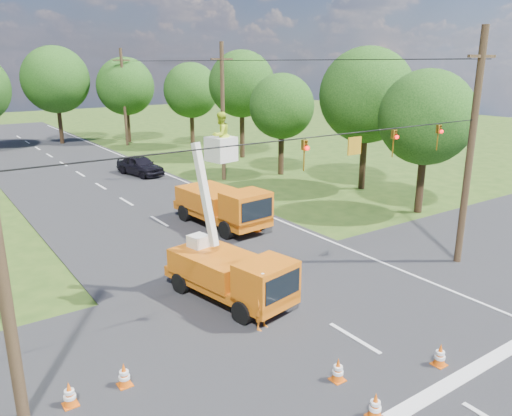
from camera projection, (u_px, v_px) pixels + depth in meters
ground at (126, 202)px, 31.79m from camera, size 140.00×140.00×0.00m
road_main at (126, 202)px, 31.79m from camera, size 12.00×100.00×0.06m
road_cross at (313, 315)px, 17.62m from camera, size 56.00×10.00×0.07m
stop_bar at (440, 391)px, 13.52m from camera, size 9.00×0.45×0.02m
edge_line at (203, 190)px, 34.86m from camera, size 0.12×90.00×0.02m
bucket_truck at (231, 263)px, 18.29m from camera, size 2.95×5.63×6.94m
second_truck at (223, 205)px, 26.74m from camera, size 2.89×6.32×2.30m
ground_worker at (263, 304)px, 16.40m from camera, size 0.79×0.65×1.87m
distant_car at (140, 165)px, 39.25m from camera, size 2.76×4.84×1.55m
traffic_cone_0 at (375, 406)px, 12.39m from camera, size 0.38×0.38×0.71m
traffic_cone_1 at (440, 355)px, 14.54m from camera, size 0.38×0.38×0.71m
traffic_cone_2 at (271, 258)px, 21.75m from camera, size 0.38×0.38×0.71m
traffic_cone_3 at (257, 225)px, 26.10m from camera, size 0.38×0.38×0.71m
traffic_cone_4 at (124, 375)px, 13.61m from camera, size 0.38×0.38×0.71m
traffic_cone_5 at (69, 394)px, 12.82m from camera, size 0.38×0.38×0.71m
traffic_cone_7 at (215, 195)px, 32.06m from camera, size 0.38×0.38×0.71m
traffic_cone_8 at (338, 370)px, 13.83m from camera, size 0.38×0.38×0.71m
pole_right_near at (471, 148)px, 20.85m from camera, size 1.80×0.30×10.00m
pole_right_mid at (223, 111)px, 36.60m from camera, size 1.80×0.30×10.00m
pole_right_far at (124, 97)px, 52.34m from camera, size 1.80×0.30×10.00m
signal_span at (368, 143)px, 17.18m from camera, size 18.00×0.29×1.07m
tree_right_a at (427, 118)px, 28.19m from camera, size 5.40×5.40×8.28m
tree_right_b at (367, 95)px, 33.50m from camera, size 6.40×6.40×9.65m
tree_right_c at (282, 106)px, 38.33m from camera, size 5.00×5.00×7.83m
tree_right_d at (242, 84)px, 45.13m from camera, size 6.00×6.00×9.70m
tree_right_e at (191, 90)px, 51.12m from camera, size 5.60×5.60×8.63m
tree_far_b at (55, 80)px, 52.78m from camera, size 7.00×7.00×10.32m
tree_far_c at (125, 86)px, 54.20m from camera, size 6.20×6.20×9.18m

